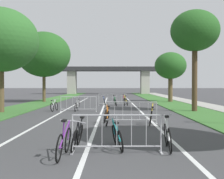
# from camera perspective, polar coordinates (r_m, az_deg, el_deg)

# --- Properties ---
(grass_verge_left) EXTENTS (3.03, 66.06, 0.05)m
(grass_verge_left) POSITION_cam_1_polar(r_m,az_deg,el_deg) (30.95, -13.27, -2.45)
(grass_verge_left) COLOR #386B2D
(grass_verge_left) RESTS_ON ground
(grass_verge_right) EXTENTS (3.03, 66.06, 0.05)m
(grass_verge_right) POSITION_cam_1_polar(r_m,az_deg,el_deg) (30.65, 10.83, -2.48)
(grass_verge_right) COLOR #386B2D
(grass_verge_right) RESTS_ON ground
(sidewalk_path_right) EXTENTS (2.03, 66.06, 0.08)m
(sidewalk_path_right) POSITION_cam_1_polar(r_m,az_deg,el_deg) (31.22, 15.40, -2.40)
(sidewalk_path_right) COLOR #9E9B93
(sidewalk_path_right) RESTS_ON ground
(lane_stripe_center) EXTENTS (0.14, 38.22, 0.01)m
(lane_stripe_center) POSITION_cam_1_polar(r_m,az_deg,el_deg) (22.23, -1.76, -3.82)
(lane_stripe_center) COLOR silver
(lane_stripe_center) RESTS_ON ground
(lane_stripe_right_lane) EXTENTS (0.14, 38.22, 0.01)m
(lane_stripe_right_lane) POSITION_cam_1_polar(r_m,az_deg,el_deg) (22.31, 5.20, -3.81)
(lane_stripe_right_lane) COLOR silver
(lane_stripe_right_lane) RESTS_ON ground
(lane_stripe_left_lane) EXTENTS (0.14, 38.22, 0.01)m
(lane_stripe_left_lane) POSITION_cam_1_polar(r_m,az_deg,el_deg) (22.48, -8.68, -3.78)
(lane_stripe_left_lane) COLOR silver
(lane_stripe_left_lane) RESTS_ON ground
(overpass_bridge) EXTENTS (23.52, 3.40, 5.34)m
(overpass_bridge) POSITION_cam_1_polar(r_m,az_deg,el_deg) (57.67, -0.64, 3.09)
(overpass_bridge) COLOR #2D2D30
(overpass_bridge) RESTS_ON ground
(tree_left_oak_near) EXTENTS (4.95, 4.95, 6.90)m
(tree_left_oak_near) POSITION_cam_1_polar(r_m,az_deg,el_deg) (20.71, -20.92, 9.02)
(tree_left_oak_near) COLOR brown
(tree_left_oak_near) RESTS_ON ground
(tree_left_maple_mid) EXTENTS (5.60, 5.60, 7.42)m
(tree_left_maple_mid) POSITION_cam_1_polar(r_m,az_deg,el_deg) (31.75, -13.12, 6.68)
(tree_left_maple_mid) COLOR brown
(tree_left_maple_mid) RESTS_ON ground
(tree_right_pine_near) EXTENTS (3.31, 3.31, 6.95)m
(tree_right_pine_near) POSITION_cam_1_polar(r_m,az_deg,el_deg) (21.01, 15.99, 10.86)
(tree_right_pine_near) COLOR #4C3823
(tree_right_pine_near) RESTS_ON ground
(tree_right_pine_far) EXTENTS (3.35, 3.35, 5.30)m
(tree_right_pine_far) POSITION_cam_1_polar(r_m,az_deg,el_deg) (31.59, 11.45, 4.54)
(tree_right_pine_far) COLOR brown
(tree_right_pine_far) RESTS_ON ground
(crowd_barrier_nearest) EXTENTS (2.47, 0.45, 1.05)m
(crowd_barrier_nearest) POSITION_cam_1_polar(r_m,az_deg,el_deg) (8.00, 0.99, -8.67)
(crowd_barrier_nearest) COLOR #ADADB2
(crowd_barrier_nearest) RESTS_ON ground
(crowd_barrier_second) EXTENTS (2.49, 0.55, 1.05)m
(crowd_barrier_second) POSITION_cam_1_polar(r_m,az_deg,el_deg) (13.97, 3.85, -4.53)
(crowd_barrier_second) COLOR #ADADB2
(crowd_barrier_second) RESTS_ON ground
(crowd_barrier_third) EXTENTS (2.48, 0.51, 1.05)m
(crowd_barrier_third) POSITION_cam_1_polar(r_m,az_deg,el_deg) (20.03, -6.51, -2.87)
(crowd_barrier_third) COLOR #ADADB2
(crowd_barrier_third) RESTS_ON ground
(crowd_barrier_fourth) EXTENTS (2.49, 0.55, 1.05)m
(crowd_barrier_fourth) POSITION_cam_1_polar(r_m,az_deg,el_deg) (25.87, 0.14, -1.99)
(crowd_barrier_fourth) COLOR #ADADB2
(crowd_barrier_fourth) RESTS_ON ground
(bicycle_yellow_0) EXTENTS (0.59, 1.71, 1.03)m
(bicycle_yellow_0) POSITION_cam_1_polar(r_m,az_deg,el_deg) (13.66, 7.71, -5.26)
(bicycle_yellow_0) COLOR black
(bicycle_yellow_0) RESTS_ON ground
(bicycle_white_1) EXTENTS (0.46, 1.67, 1.01)m
(bicycle_white_1) POSITION_cam_1_polar(r_m,az_deg,el_deg) (8.55, 10.89, -8.93)
(bicycle_white_1) COLOR black
(bicycle_white_1) RESTS_ON ground
(bicycle_teal_2) EXTENTS (0.54, 1.69, 0.85)m
(bicycle_teal_2) POSITION_cam_1_polar(r_m,az_deg,el_deg) (8.59, 1.09, -9.20)
(bicycle_teal_2) COLOR black
(bicycle_teal_2) RESTS_ON ground
(bicycle_blue_3) EXTENTS (0.46, 1.66, 0.92)m
(bicycle_blue_3) POSITION_cam_1_polar(r_m,az_deg,el_deg) (26.46, -1.43, -2.26)
(bicycle_blue_3) COLOR black
(bicycle_blue_3) RESTS_ON ground
(bicycle_orange_4) EXTENTS (0.46, 1.80, 0.93)m
(bicycle_orange_4) POSITION_cam_1_polar(r_m,az_deg,el_deg) (13.56, -1.04, -5.30)
(bicycle_orange_4) COLOR black
(bicycle_orange_4) RESTS_ON ground
(bicycle_purple_5) EXTENTS (0.51, 1.74, 1.01)m
(bicycle_purple_5) POSITION_cam_1_polar(r_m,az_deg,el_deg) (7.65, -9.31, -10.14)
(bicycle_purple_5) COLOR black
(bicycle_purple_5) RESTS_ON ground
(bicycle_red_6) EXTENTS (0.52, 1.71, 1.00)m
(bicycle_red_6) POSITION_cam_1_polar(r_m,az_deg,el_deg) (25.41, 2.45, -2.36)
(bicycle_red_6) COLOR black
(bicycle_red_6) RESTS_ON ground
(bicycle_green_7) EXTENTS (0.43, 1.68, 0.93)m
(bicycle_green_7) POSITION_cam_1_polar(r_m,az_deg,el_deg) (25.31, 0.66, -2.47)
(bicycle_green_7) COLOR black
(bicycle_green_7) RESTS_ON ground
(bicycle_silver_8) EXTENTS (0.53, 1.58, 0.85)m
(bicycle_silver_8) POSITION_cam_1_polar(r_m,az_deg,el_deg) (20.85, -11.19, -3.24)
(bicycle_silver_8) COLOR black
(bicycle_silver_8) RESTS_ON ground
(bicycle_black_9) EXTENTS (0.42, 1.65, 0.93)m
(bicycle_black_9) POSITION_cam_1_polar(r_m,az_deg,el_deg) (8.53, -6.72, -9.15)
(bicycle_black_9) COLOR black
(bicycle_black_9) RESTS_ON ground
(bicycle_yellow_10) EXTENTS (0.53, 1.73, 0.98)m
(bicycle_yellow_10) POSITION_cam_1_polar(r_m,az_deg,el_deg) (26.26, 2.83, -2.29)
(bicycle_yellow_10) COLOR black
(bicycle_yellow_10) RESTS_ON ground
(bicycle_white_11) EXTENTS (0.46, 1.59, 0.98)m
(bicycle_white_11) POSITION_cam_1_polar(r_m,az_deg,el_deg) (20.58, -6.78, -3.22)
(bicycle_white_11) COLOR black
(bicycle_white_11) RESTS_ON ground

